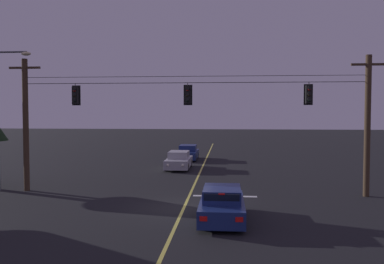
% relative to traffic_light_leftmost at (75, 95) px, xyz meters
% --- Properties ---
extents(ground_plane, '(180.00, 180.00, 0.00)m').
position_rel_traffic_light_leftmost_xyz_m(ground_plane, '(6.46, -3.57, -5.43)').
color(ground_plane, black).
extents(lane_centre_stripe, '(0.14, 60.00, 0.01)m').
position_rel_traffic_light_leftmost_xyz_m(lane_centre_stripe, '(6.46, 6.02, -5.42)').
color(lane_centre_stripe, '#D1C64C').
rests_on(lane_centre_stripe, ground).
extents(stop_bar_paint, '(3.40, 0.36, 0.01)m').
position_rel_traffic_light_leftmost_xyz_m(stop_bar_paint, '(8.36, -0.58, -5.42)').
color(stop_bar_paint, silver).
rests_on(stop_bar_paint, ground).
extents(signal_span_assembly, '(20.57, 0.32, 7.48)m').
position_rel_traffic_light_leftmost_xyz_m(signal_span_assembly, '(6.46, 0.02, -1.53)').
color(signal_span_assembly, '#423021').
rests_on(signal_span_assembly, ground).
extents(traffic_light_leftmost, '(0.48, 0.41, 1.22)m').
position_rel_traffic_light_leftmost_xyz_m(traffic_light_leftmost, '(0.00, 0.00, 0.00)').
color(traffic_light_leftmost, black).
extents(traffic_light_left_inner, '(0.48, 0.41, 1.22)m').
position_rel_traffic_light_leftmost_xyz_m(traffic_light_left_inner, '(6.31, 0.00, 0.00)').
color(traffic_light_left_inner, black).
extents(traffic_light_centre, '(0.48, 0.41, 1.22)m').
position_rel_traffic_light_leftmost_xyz_m(traffic_light_centre, '(12.79, 0.00, 0.00)').
color(traffic_light_centre, black).
extents(car_waiting_near_lane, '(1.80, 4.33, 1.39)m').
position_rel_traffic_light_leftmost_xyz_m(car_waiting_near_lane, '(8.27, -5.48, -4.78)').
color(car_waiting_near_lane, navy).
rests_on(car_waiting_near_lane, ground).
extents(car_oncoming_lead, '(1.80, 4.42, 1.39)m').
position_rel_traffic_light_leftmost_xyz_m(car_oncoming_lead, '(4.66, 9.72, -4.78)').
color(car_oncoming_lead, '#A5A5AD').
rests_on(car_oncoming_lead, ground).
extents(car_oncoming_trailing, '(1.80, 4.42, 1.39)m').
position_rel_traffic_light_leftmost_xyz_m(car_oncoming_trailing, '(4.79, 15.96, -4.78)').
color(car_oncoming_trailing, navy).
rests_on(car_oncoming_trailing, ground).
extents(street_lamp_corner, '(2.11, 0.30, 7.95)m').
position_rel_traffic_light_leftmost_xyz_m(street_lamp_corner, '(-4.14, -0.23, -0.64)').
color(street_lamp_corner, '#4C4F54').
rests_on(street_lamp_corner, ground).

